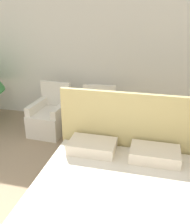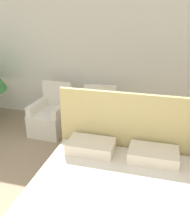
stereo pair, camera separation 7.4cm
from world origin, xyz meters
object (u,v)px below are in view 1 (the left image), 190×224
at_px(side_table, 73,124).
at_px(armchair_near_window_left, 50,118).
at_px(armchair_near_window_right, 97,123).
at_px(bed, 111,212).

bearing_deg(side_table, armchair_near_window_left, 179.71).
distance_m(armchair_near_window_left, armchair_near_window_right, 0.88).
height_order(armchair_near_window_left, armchair_near_window_right, same).
height_order(bed, side_table, bed).
xyz_separation_m(bed, armchair_near_window_left, (-1.49, 1.94, -0.00)).
bearing_deg(bed, side_table, 118.39).
bearing_deg(bed, armchair_near_window_left, 127.43).
bearing_deg(armchair_near_window_right, side_table, 174.74).
bearing_deg(side_table, bed, -61.61).
bearing_deg(armchair_near_window_right, armchair_near_window_left, 174.45).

